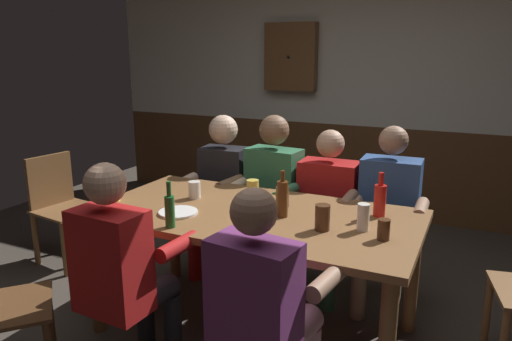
{
  "coord_description": "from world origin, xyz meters",
  "views": [
    {
      "loc": [
        1.17,
        -2.36,
        1.71
      ],
      "look_at": [
        0.0,
        0.1,
        1.03
      ],
      "focal_mm": 33.83,
      "sensor_mm": 36.0,
      "label": 1
    }
  ],
  "objects_px": {
    "pint_glass_5": "(322,217)",
    "pint_glass_0": "(253,188)",
    "pint_glass_1": "(114,190)",
    "bottle_0": "(282,198)",
    "bottle_2": "(170,210)",
    "person_0": "(220,186)",
    "table_candle": "(267,202)",
    "pint_glass_3": "(96,200)",
    "plate_0": "(178,212)",
    "pint_glass_6": "(195,190)",
    "person_1": "(269,190)",
    "person_2": "(325,204)",
    "dining_table": "(254,228)",
    "bottle_1": "(380,199)",
    "person_5": "(264,302)",
    "pint_glass_4": "(363,217)",
    "pint_glass_2": "(282,197)",
    "person_3": "(387,209)",
    "person_4": "(122,267)",
    "wall_dart_cabinet": "(291,57)",
    "chair_empty_near_right": "(61,205)"
  },
  "relations": [
    {
      "from": "table_candle",
      "to": "wall_dart_cabinet",
      "type": "bearing_deg",
      "value": 108.52
    },
    {
      "from": "pint_glass_4",
      "to": "bottle_0",
      "type": "bearing_deg",
      "value": 177.84
    },
    {
      "from": "pint_glass_2",
      "to": "table_candle",
      "type": "bearing_deg",
      "value": -129.16
    },
    {
      "from": "table_candle",
      "to": "bottle_1",
      "type": "distance_m",
      "value": 0.65
    },
    {
      "from": "person_5",
      "to": "pint_glass_6",
      "type": "bearing_deg",
      "value": 144.24
    },
    {
      "from": "bottle_0",
      "to": "person_0",
      "type": "bearing_deg",
      "value": 138.65
    },
    {
      "from": "pint_glass_3",
      "to": "pint_glass_6",
      "type": "bearing_deg",
      "value": 48.35
    },
    {
      "from": "pint_glass_6",
      "to": "person_1",
      "type": "bearing_deg",
      "value": 69.4
    },
    {
      "from": "dining_table",
      "to": "table_candle",
      "type": "height_order",
      "value": "table_candle"
    },
    {
      "from": "person_1",
      "to": "person_4",
      "type": "distance_m",
      "value": 1.46
    },
    {
      "from": "person_4",
      "to": "pint_glass_0",
      "type": "height_order",
      "value": "person_4"
    },
    {
      "from": "bottle_1",
      "to": "pint_glass_5",
      "type": "bearing_deg",
      "value": -122.62
    },
    {
      "from": "dining_table",
      "to": "table_candle",
      "type": "relative_size",
      "value": 23.87
    },
    {
      "from": "plate_0",
      "to": "pint_glass_6",
      "type": "xyz_separation_m",
      "value": [
        -0.08,
        0.3,
        0.05
      ]
    },
    {
      "from": "pint_glass_4",
      "to": "wall_dart_cabinet",
      "type": "height_order",
      "value": "wall_dart_cabinet"
    },
    {
      "from": "table_candle",
      "to": "pint_glass_0",
      "type": "relative_size",
      "value": 0.72
    },
    {
      "from": "person_2",
      "to": "dining_table",
      "type": "bearing_deg",
      "value": 72.02
    },
    {
      "from": "person_0",
      "to": "pint_glass_1",
      "type": "relative_size",
      "value": 8.28
    },
    {
      "from": "person_3",
      "to": "pint_glass_0",
      "type": "relative_size",
      "value": 11.02
    },
    {
      "from": "pint_glass_3",
      "to": "pint_glass_6",
      "type": "xyz_separation_m",
      "value": [
        0.4,
        0.45,
        -0.0
      ]
    },
    {
      "from": "pint_glass_2",
      "to": "person_2",
      "type": "bearing_deg",
      "value": 79.2
    },
    {
      "from": "person_5",
      "to": "plate_0",
      "type": "bearing_deg",
      "value": 154.59
    },
    {
      "from": "bottle_0",
      "to": "pint_glass_4",
      "type": "relative_size",
      "value": 1.85
    },
    {
      "from": "person_5",
      "to": "bottle_2",
      "type": "relative_size",
      "value": 4.64
    },
    {
      "from": "person_1",
      "to": "chair_empty_near_right",
      "type": "xyz_separation_m",
      "value": [
        -1.66,
        -0.46,
        -0.22
      ]
    },
    {
      "from": "person_0",
      "to": "pint_glass_4",
      "type": "bearing_deg",
      "value": 145.1
    },
    {
      "from": "bottle_0",
      "to": "bottle_2",
      "type": "bearing_deg",
      "value": -138.93
    },
    {
      "from": "person_0",
      "to": "pint_glass_5",
      "type": "bearing_deg",
      "value": 137.81
    },
    {
      "from": "pint_glass_0",
      "to": "pint_glass_4",
      "type": "bearing_deg",
      "value": -20.55
    },
    {
      "from": "bottle_2",
      "to": "pint_glass_2",
      "type": "distance_m",
      "value": 0.72
    },
    {
      "from": "person_1",
      "to": "table_candle",
      "type": "bearing_deg",
      "value": 118.74
    },
    {
      "from": "person_4",
      "to": "pint_glass_3",
      "type": "relative_size",
      "value": 10.0
    },
    {
      "from": "person_2",
      "to": "bottle_0",
      "type": "height_order",
      "value": "person_2"
    },
    {
      "from": "person_1",
      "to": "bottle_1",
      "type": "height_order",
      "value": "person_1"
    },
    {
      "from": "dining_table",
      "to": "person_5",
      "type": "height_order",
      "value": "person_5"
    },
    {
      "from": "plate_0",
      "to": "pint_glass_3",
      "type": "height_order",
      "value": "pint_glass_3"
    },
    {
      "from": "person_4",
      "to": "dining_table",
      "type": "bearing_deg",
      "value": 65.54
    },
    {
      "from": "pint_glass_5",
      "to": "pint_glass_0",
      "type": "bearing_deg",
      "value": 147.14
    },
    {
      "from": "table_candle",
      "to": "pint_glass_3",
      "type": "bearing_deg",
      "value": -153.33
    },
    {
      "from": "person_3",
      "to": "wall_dart_cabinet",
      "type": "height_order",
      "value": "wall_dart_cabinet"
    },
    {
      "from": "bottle_0",
      "to": "pint_glass_1",
      "type": "bearing_deg",
      "value": -170.3
    },
    {
      "from": "plate_0",
      "to": "pint_glass_6",
      "type": "distance_m",
      "value": 0.31
    },
    {
      "from": "plate_0",
      "to": "pint_glass_0",
      "type": "distance_m",
      "value": 0.55
    },
    {
      "from": "plate_0",
      "to": "bottle_2",
      "type": "bearing_deg",
      "value": -66.25
    },
    {
      "from": "pint_glass_1",
      "to": "pint_glass_5",
      "type": "distance_m",
      "value": 1.34
    },
    {
      "from": "person_5",
      "to": "bottle_1",
      "type": "xyz_separation_m",
      "value": [
        0.29,
        0.96,
        0.23
      ]
    },
    {
      "from": "dining_table",
      "to": "pint_glass_6",
      "type": "distance_m",
      "value": 0.5
    },
    {
      "from": "table_candle",
      "to": "pint_glass_0",
      "type": "distance_m",
      "value": 0.27
    },
    {
      "from": "pint_glass_3",
      "to": "wall_dart_cabinet",
      "type": "relative_size",
      "value": 0.17
    },
    {
      "from": "bottle_2",
      "to": "dining_table",
      "type": "bearing_deg",
      "value": 54.52
    }
  ]
}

